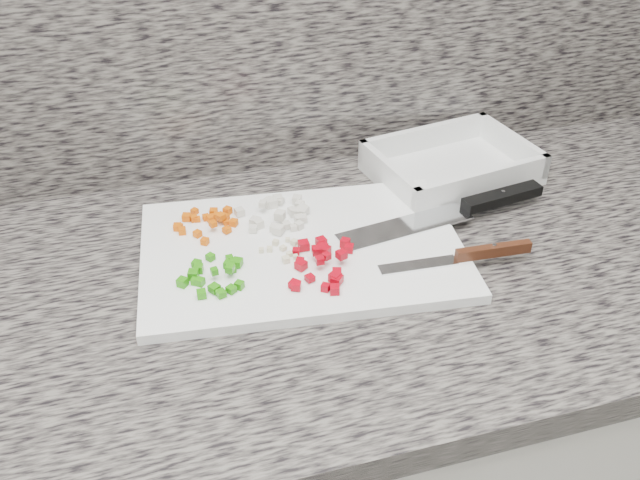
% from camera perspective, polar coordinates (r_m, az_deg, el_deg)
% --- Properties ---
extents(countertop, '(3.96, 0.64, 0.04)m').
position_cam_1_polar(countertop, '(0.97, -6.20, -4.26)').
color(countertop, '#656059').
rests_on(countertop, cabinet).
extents(cutting_board, '(0.47, 0.34, 0.01)m').
position_cam_1_polar(cutting_board, '(0.99, -1.43, -0.84)').
color(cutting_board, white).
rests_on(cutting_board, countertop).
extents(carrot_pile, '(0.09, 0.09, 0.02)m').
position_cam_1_polar(carrot_pile, '(1.04, -9.08, 1.50)').
color(carrot_pile, '#D25404').
rests_on(carrot_pile, cutting_board).
extents(onion_pile, '(0.11, 0.10, 0.02)m').
position_cam_1_polar(onion_pile, '(1.05, -3.10, 2.20)').
color(onion_pile, silver).
rests_on(onion_pile, cutting_board).
extents(green_pepper_pile, '(0.09, 0.09, 0.02)m').
position_cam_1_polar(green_pepper_pile, '(0.94, -8.46, -2.76)').
color(green_pepper_pile, '#26860C').
rests_on(green_pepper_pile, cutting_board).
extents(red_pepper_pile, '(0.11, 0.12, 0.02)m').
position_cam_1_polar(red_pepper_pile, '(0.95, 0.26, -1.87)').
color(red_pepper_pile, '#A30211').
rests_on(red_pepper_pile, cutting_board).
extents(garlic_pile, '(0.06, 0.06, 0.01)m').
position_cam_1_polar(garlic_pile, '(0.98, -3.01, -0.78)').
color(garlic_pile, beige).
rests_on(garlic_pile, cutting_board).
extents(chef_knife, '(0.34, 0.09, 0.02)m').
position_cam_1_polar(chef_knife, '(1.09, 11.91, 2.62)').
color(chef_knife, silver).
rests_on(chef_knife, cutting_board).
extents(paring_knife, '(0.22, 0.03, 0.02)m').
position_cam_1_polar(paring_knife, '(0.99, 12.26, -1.13)').
color(paring_knife, silver).
rests_on(paring_knife, cutting_board).
extents(tray, '(0.28, 0.22, 0.05)m').
position_cam_1_polar(tray, '(1.19, 10.46, 5.78)').
color(tray, white).
rests_on(tray, countertop).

